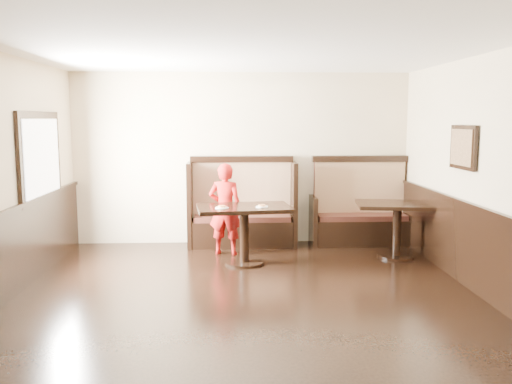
{
  "coord_description": "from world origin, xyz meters",
  "views": [
    {
      "loc": [
        -0.2,
        -5.41,
        2.05
      ],
      "look_at": [
        0.18,
        2.35,
        1.0
      ],
      "focal_mm": 38.0,
      "sensor_mm": 36.0,
      "label": 1
    }
  ],
  "objects": [
    {
      "name": "booth_neighbor",
      "position": [
        1.95,
        3.29,
        0.48
      ],
      "size": [
        1.65,
        0.72,
        1.45
      ],
      "color": "black",
      "rests_on": "ground"
    },
    {
      "name": "room_shell",
      "position": [
        -0.3,
        0.28,
        0.67
      ],
      "size": [
        7.0,
        7.0,
        7.0
      ],
      "color": "beige",
      "rests_on": "ground"
    },
    {
      "name": "table_neighbor",
      "position": [
        2.28,
        2.38,
        0.61
      ],
      "size": [
        1.27,
        0.92,
        0.82
      ],
      "rotation": [
        0.0,
        0.0,
        -0.14
      ],
      "color": "black",
      "rests_on": "ground"
    },
    {
      "name": "ground",
      "position": [
        0.0,
        0.0,
        0.0
      ],
      "size": [
        7.0,
        7.0,
        0.0
      ],
      "primitive_type": "plane",
      "color": "black",
      "rests_on": "ground"
    },
    {
      "name": "pizza_plate_right",
      "position": [
        0.25,
        2.03,
        0.84
      ],
      "size": [
        0.17,
        0.17,
        0.03
      ],
      "color": "white",
      "rests_on": "table_main"
    },
    {
      "name": "pizza_plate_left",
      "position": [
        -0.31,
        1.97,
        0.84
      ],
      "size": [
        0.19,
        0.19,
        0.03
      ],
      "color": "white",
      "rests_on": "table_main"
    },
    {
      "name": "booth_main",
      "position": [
        0.0,
        3.3,
        0.53
      ],
      "size": [
        1.75,
        0.72,
        1.45
      ],
      "color": "black",
      "rests_on": "ground"
    },
    {
      "name": "child",
      "position": [
        -0.27,
        2.68,
        0.7
      ],
      "size": [
        0.57,
        0.43,
        1.4
      ],
      "primitive_type": "imported",
      "rotation": [
        0.0,
        0.0,
        2.93
      ],
      "color": "#A31411",
      "rests_on": "ground"
    },
    {
      "name": "table_main",
      "position": [
        0.0,
        2.12,
        0.64
      ],
      "size": [
        1.39,
        0.96,
        0.83
      ],
      "rotation": [
        0.0,
        0.0,
        0.12
      ],
      "color": "black",
      "rests_on": "ground"
    }
  ]
}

